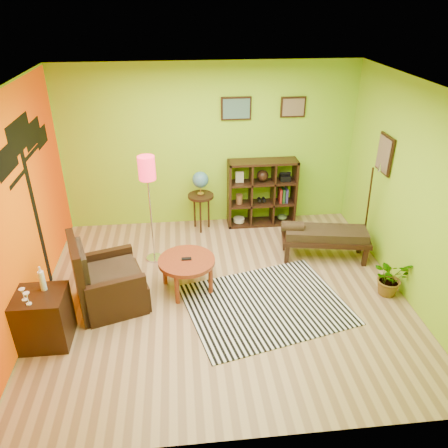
{
  "coord_description": "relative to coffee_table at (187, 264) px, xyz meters",
  "views": [
    {
      "loc": [
        -0.5,
        -4.89,
        3.76
      ],
      "look_at": [
        0.03,
        0.12,
        1.05
      ],
      "focal_mm": 35.0,
      "sensor_mm": 36.0,
      "label": 1
    }
  ],
  "objects": [
    {
      "name": "ground",
      "position": [
        0.48,
        -0.2,
        -0.42
      ],
      "size": [
        5.0,
        5.0,
        0.0
      ],
      "primitive_type": "plane",
      "color": "tan",
      "rests_on": "ground"
    },
    {
      "name": "room_shell",
      "position": [
        0.39,
        -0.18,
        1.38
      ],
      "size": [
        5.04,
        4.54,
        2.82
      ],
      "color": "#8CC91F",
      "rests_on": "ground"
    },
    {
      "name": "zebra_rug",
      "position": [
        1.04,
        -0.49,
        -0.41
      ],
      "size": [
        2.38,
        2.04,
        0.01
      ],
      "primitive_type": "cube",
      "rotation": [
        0.0,
        0.0,
        0.24
      ],
      "color": "white",
      "rests_on": "ground"
    },
    {
      "name": "coffee_table",
      "position": [
        0.0,
        0.0,
        0.0
      ],
      "size": [
        0.79,
        0.79,
        0.5
      ],
      "color": "maroon",
      "rests_on": "ground"
    },
    {
      "name": "armchair",
      "position": [
        -1.08,
        -0.24,
        -0.1
      ],
      "size": [
        1.06,
        1.05,
        1.04
      ],
      "color": "black",
      "rests_on": "ground"
    },
    {
      "name": "side_cabinet",
      "position": [
        -1.72,
        -0.88,
        -0.07
      ],
      "size": [
        0.58,
        0.53,
        1.0
      ],
      "color": "black",
      "rests_on": "ground"
    },
    {
      "name": "floor_lamp",
      "position": [
        -0.5,
        0.83,
        0.96
      ],
      "size": [
        0.26,
        0.26,
        1.7
      ],
      "color": "silver",
      "rests_on": "ground"
    },
    {
      "name": "globe_table",
      "position": [
        0.3,
        1.74,
        0.4
      ],
      "size": [
        0.44,
        0.44,
        1.08
      ],
      "color": "black",
      "rests_on": "ground"
    },
    {
      "name": "cube_shelf",
      "position": [
        1.4,
        1.83,
        0.18
      ],
      "size": [
        1.2,
        0.35,
        1.2
      ],
      "color": "black",
      "rests_on": "ground"
    },
    {
      "name": "bench",
      "position": [
        2.13,
        0.6,
        -0.02
      ],
      "size": [
        1.41,
        0.71,
        0.62
      ],
      "color": "black",
      "rests_on": "ground"
    },
    {
      "name": "potted_plant",
      "position": [
        2.78,
        -0.41,
        -0.21
      ],
      "size": [
        0.59,
        0.63,
        0.42
      ],
      "primitive_type": "imported",
      "rotation": [
        0.0,
        0.0,
        0.21
      ],
      "color": "#26661E",
      "rests_on": "ground"
    }
  ]
}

